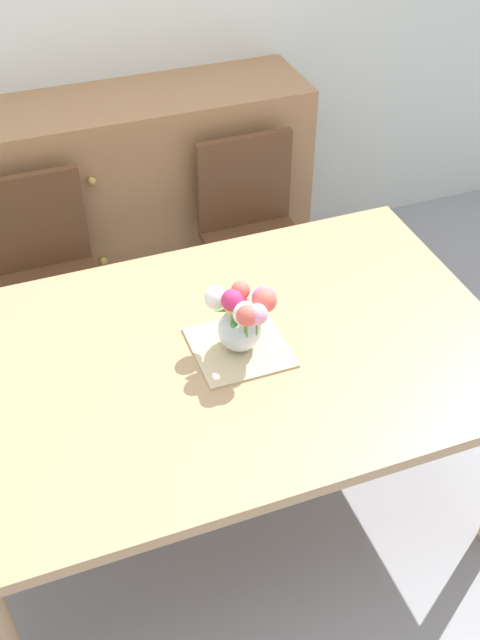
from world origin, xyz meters
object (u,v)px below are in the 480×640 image
at_px(chair_left, 44,271).
at_px(chair_right, 253,228).
at_px(dining_table, 226,368).
at_px(dresser, 153,198).
at_px(flower_vase, 244,316).

relative_size(chair_left, chair_right, 1.00).
height_order(dining_table, chair_left, chair_left).
bearing_deg(chair_left, dresser, -143.94).
xyz_separation_m(chair_left, chair_right, (0.90, 0.00, 0.00)).
bearing_deg(flower_vase, chair_right, 67.06).
bearing_deg(dresser, chair_right, -51.08).
height_order(chair_right, dresser, dresser).
height_order(chair_left, flower_vase, flower_vase).
xyz_separation_m(chair_right, flower_vase, (-0.39, -0.93, 0.36)).
relative_size(chair_right, dresser, 0.64).
xyz_separation_m(dining_table, chair_right, (0.45, 0.92, -0.14)).
distance_m(dining_table, chair_left, 1.03).
distance_m(chair_left, chair_right, 0.90).
bearing_deg(flower_vase, dining_table, 166.26).
height_order(dresser, flower_vase, dresser).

